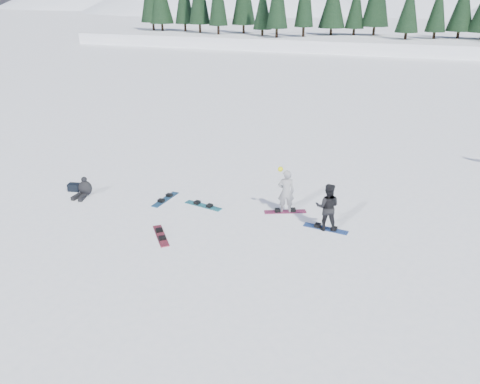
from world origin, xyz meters
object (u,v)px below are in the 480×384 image
Objects in this scene: snowboarder_woman at (286,191)px; snowboarder_man at (327,207)px; gear_bag at (74,187)px; snowboard_loose_c at (203,206)px; snowboard_loose_a at (165,199)px; snowboard_loose_b at (161,236)px; seated_rider at (84,189)px.

snowboarder_woman reaches higher than snowboarder_man.
snowboarder_man is at bearing 133.13° from snowboarder_woman.
gear_bag is 0.30× the size of snowboard_loose_c.
snowboarder_man is 1.08× the size of snowboard_loose_a.
snowboard_loose_c is (0.33, 2.59, 0.00)m from snowboard_loose_b.
snowboarder_man is 1.74× the size of seated_rider.
snowboarder_woman reaches higher than gear_bag.
seated_rider is 3.21m from snowboard_loose_a.
seated_rider is 0.62× the size of snowboard_loose_b.
snowboard_loose_c is at bearing -86.11° from snowboard_loose_a.
snowboarder_man is 5.51m from snowboard_loose_b.
snowboard_loose_c is at bearing -0.03° from seated_rider.
snowboarder_man is at bearing -88.00° from snowboard_loose_a.
gear_bag is at bearing -152.33° from snowboard_loose_b.
snowboarder_man reaches higher than snowboard_loose_b.
snowboarder_man reaches higher than snowboard_loose_a.
snowboard_loose_a and snowboard_loose_b have the same top height.
snowboarder_man is at bearing 1.10° from gear_bag.
seated_rider is at bearing -161.17° from snowboard_loose_c.
snowboard_loose_c is (5.41, 0.45, -0.14)m from gear_bag.
snowboarder_woman is at bearing -33.79° from snowboarder_man.
seated_rider reaches higher than snowboard_loose_b.
snowboarder_man is at bearing 76.00° from snowboard_loose_b.
snowboard_loose_a and snowboard_loose_c have the same top height.
snowboarder_woman is 4.67m from snowboard_loose_a.
seated_rider reaches higher than snowboard_loose_a.
seated_rider is 4.78m from snowboard_loose_b.
snowboard_loose_b is at bearing 17.95° from snowboarder_man.
snowboarder_man is 1.08× the size of snowboard_loose_c.
seated_rider reaches higher than gear_bag.
gear_bag is (-8.39, -0.99, -0.67)m from snowboarder_woman.
snowboard_loose_b is (1.26, -2.61, 0.00)m from snowboard_loose_a.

